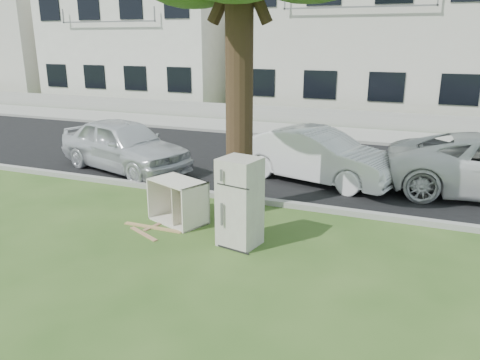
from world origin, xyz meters
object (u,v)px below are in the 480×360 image
at_px(fridge, 240,202).
at_px(cabinet, 178,201).
at_px(car_left, 124,145).
at_px(car_center, 317,156).

height_order(fridge, cabinet, fridge).
bearing_deg(fridge, cabinet, 171.80).
height_order(cabinet, car_left, car_left).
xyz_separation_m(cabinet, car_left, (-3.25, 2.84, 0.28)).
relative_size(fridge, car_center, 0.39).
distance_m(cabinet, car_center, 4.20).
xyz_separation_m(cabinet, car_center, (1.90, 3.74, 0.24)).
relative_size(cabinet, car_center, 0.27).
bearing_deg(cabinet, fridge, 2.33).
height_order(fridge, car_center, fridge).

